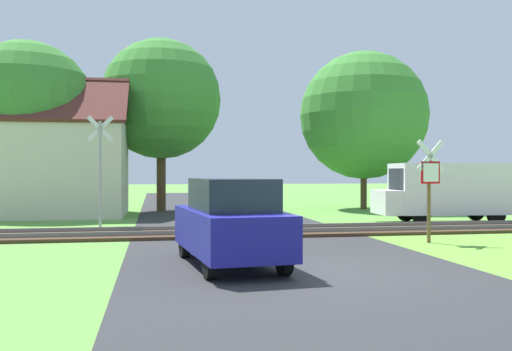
# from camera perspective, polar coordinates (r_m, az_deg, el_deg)

# --- Properties ---
(ground_plane) EXTENTS (160.00, 160.00, 0.00)m
(ground_plane) POSITION_cam_1_polar(r_m,az_deg,el_deg) (11.23, 4.41, -9.46)
(ground_plane) COLOR #5B933D
(road_asphalt) EXTENTS (6.89, 80.00, 0.01)m
(road_asphalt) POSITION_cam_1_polar(r_m,az_deg,el_deg) (13.15, 2.20, -8.00)
(road_asphalt) COLOR #2D2D30
(road_asphalt) RESTS_ON ground
(rail_track) EXTENTS (60.00, 2.60, 0.22)m
(rail_track) POSITION_cam_1_polar(r_m,az_deg,el_deg) (17.66, -1.03, -5.68)
(rail_track) COLOR #422D1E
(rail_track) RESTS_ON ground
(stop_sign_near) EXTENTS (0.87, 0.21, 2.79)m
(stop_sign_near) POSITION_cam_1_polar(r_m,az_deg,el_deg) (16.02, 16.97, -0.62)
(stop_sign_near) COLOR brown
(stop_sign_near) RESTS_ON ground
(crossing_sign_far) EXTENTS (0.88, 0.13, 3.78)m
(crossing_sign_far) POSITION_cam_1_polar(r_m,az_deg,el_deg) (19.43, -15.32, 1.09)
(crossing_sign_far) COLOR #9E9EA5
(crossing_sign_far) RESTS_ON ground
(house) EXTENTS (8.23, 5.31, 6.07)m
(house) POSITION_cam_1_polar(r_m,az_deg,el_deg) (26.50, -21.36, 0.91)
(house) COLOR beige
(house) RESTS_ON ground
(tree_left) EXTENTS (5.80, 5.80, 7.67)m
(tree_left) POSITION_cam_1_polar(r_m,az_deg,el_deg) (27.11, -21.96, 6.36)
(tree_left) COLOR #513823
(tree_left) RESTS_ON ground
(tree_right) EXTENTS (6.58, 6.58, 8.13)m
(tree_right) POSITION_cam_1_polar(r_m,az_deg,el_deg) (30.12, 10.72, 5.92)
(tree_right) COLOR #513823
(tree_right) RESTS_ON ground
(tree_center) EXTENTS (5.87, 5.87, 8.43)m
(tree_center) POSITION_cam_1_polar(r_m,az_deg,el_deg) (28.56, -9.47, 7.53)
(tree_center) COLOR #513823
(tree_center) RESTS_ON ground
(mail_truck) EXTENTS (5.02, 2.21, 2.24)m
(mail_truck) POSITION_cam_1_polar(r_m,az_deg,el_deg) (22.67, 18.40, -1.38)
(mail_truck) COLOR white
(mail_truck) RESTS_ON ground
(parked_car) EXTENTS (2.07, 4.16, 1.78)m
(parked_car) POSITION_cam_1_polar(r_m,az_deg,el_deg) (11.61, -2.59, -4.68)
(parked_car) COLOR navy
(parked_car) RESTS_ON ground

